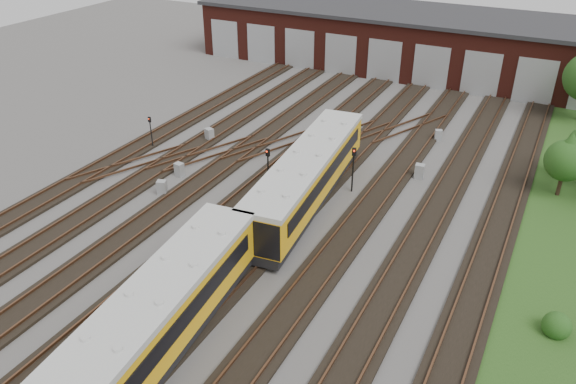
% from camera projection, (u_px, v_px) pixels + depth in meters
% --- Properties ---
extents(ground, '(120.00, 120.00, 0.00)m').
position_uv_depth(ground, '(227.00, 247.00, 33.34)').
color(ground, '#4C4947').
rests_on(ground, ground).
extents(track_network, '(30.40, 70.00, 0.33)m').
position_uv_depth(track_network, '(230.00, 240.00, 33.81)').
color(track_network, black).
rests_on(track_network, ground).
extents(maintenance_shed, '(51.00, 12.50, 6.35)m').
position_uv_depth(maintenance_shed, '(419.00, 41.00, 62.72)').
color(maintenance_shed, '#511B14').
rests_on(maintenance_shed, ground).
extents(metro_train, '(4.51, 48.36, 3.34)m').
position_uv_depth(metro_train, '(149.00, 328.00, 24.46)').
color(metro_train, black).
rests_on(metro_train, ground).
extents(signal_mast_0, '(0.22, 0.21, 2.68)m').
position_uv_depth(signal_mast_0, '(151.00, 128.00, 44.72)').
color(signal_mast_0, black).
rests_on(signal_mast_0, ground).
extents(signal_mast_1, '(0.25, 0.23, 3.11)m').
position_uv_depth(signal_mast_1, '(281.00, 193.00, 34.99)').
color(signal_mast_1, black).
rests_on(signal_mast_1, ground).
extents(signal_mast_2, '(0.32, 0.30, 3.33)m').
position_uv_depth(signal_mast_2, '(353.00, 164.00, 38.23)').
color(signal_mast_2, black).
rests_on(signal_mast_2, ground).
extents(signal_mast_3, '(0.29, 0.27, 3.04)m').
position_uv_depth(signal_mast_3, '(268.00, 163.00, 38.72)').
color(signal_mast_3, black).
rests_on(signal_mast_3, ground).
extents(relay_cabinet_0, '(0.76, 0.70, 1.03)m').
position_uv_depth(relay_cabinet_0, '(162.00, 188.00, 38.67)').
color(relay_cabinet_0, '#939698').
rests_on(relay_cabinet_0, ground).
extents(relay_cabinet_1, '(0.81, 0.75, 1.08)m').
position_uv_depth(relay_cabinet_1, '(209.00, 135.00, 46.55)').
color(relay_cabinet_1, '#939698').
rests_on(relay_cabinet_1, ground).
extents(relay_cabinet_2, '(0.68, 0.60, 1.02)m').
position_uv_depth(relay_cabinet_2, '(179.00, 170.00, 41.07)').
color(relay_cabinet_2, '#939698').
rests_on(relay_cabinet_2, ground).
extents(relay_cabinet_3, '(0.70, 0.61, 1.09)m').
position_uv_depth(relay_cabinet_3, '(419.00, 171.00, 40.75)').
color(relay_cabinet_3, '#939698').
rests_on(relay_cabinet_3, ground).
extents(relay_cabinet_4, '(0.69, 0.63, 0.94)m').
position_uv_depth(relay_cabinet_4, '(438.00, 135.00, 46.62)').
color(relay_cabinet_4, '#939698').
rests_on(relay_cabinet_4, ground).
extents(tree_3, '(2.84, 2.84, 4.70)m').
position_uv_depth(tree_3, '(568.00, 156.00, 37.31)').
color(tree_3, '#2E2015').
rests_on(tree_3, ground).
extents(bush_0, '(1.38, 1.38, 1.38)m').
position_uv_depth(bush_0, '(558.00, 322.00, 26.72)').
color(bush_0, '#1B4513').
rests_on(bush_0, ground).
extents(bush_1, '(1.33, 1.33, 1.33)m').
position_uv_depth(bush_1, '(560.00, 163.00, 41.65)').
color(bush_1, '#1B4513').
rests_on(bush_1, ground).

